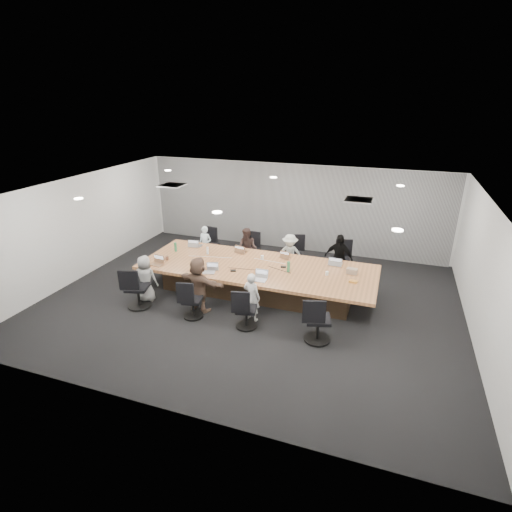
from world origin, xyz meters
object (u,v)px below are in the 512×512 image
(chair_2, at_px, (293,256))
(person_3, at_px, (338,258))
(chair_4, at_px, (138,291))
(laptop_5, at_px, (209,272))
(person_0, at_px, (205,245))
(canvas_bag, at_px, (352,271))
(chair_3, at_px, (340,262))
(person_2, at_px, (290,255))
(conference_table, at_px, (257,278))
(laptop_0, at_px, (197,246))
(chair_5, at_px, (193,303))
(bottle_green_right, at_px, (288,267))
(person_5, at_px, (199,284))
(person_1, at_px, (248,249))
(person_4, at_px, (146,279))
(chair_1, at_px, (252,252))
(snack_packet, at_px, (353,281))
(laptop_6, at_px, (260,280))
(bottle_clear, at_px, (208,251))
(mug_brown, at_px, (167,258))
(laptop_1, at_px, (241,251))
(person_6, at_px, (252,297))
(laptop_4, at_px, (157,265))
(chair_7, at_px, (318,323))
(stapler, at_px, (262,272))
(laptop_2, at_px, (285,257))
(chair_6, at_px, (246,312))
(bottle_green_left, at_px, (176,247))
(laptop_3, at_px, (335,263))
(chair_0, at_px, (210,247))

(chair_2, distance_m, person_3, 1.43)
(chair_4, height_order, laptop_5, chair_4)
(person_0, distance_m, canvas_bag, 4.61)
(chair_3, bearing_deg, person_2, -1.67)
(chair_4, distance_m, person_2, 4.25)
(conference_table, relative_size, laptop_0, 18.69)
(laptop_0, distance_m, person_3, 4.05)
(chair_5, relative_size, bottle_green_right, 2.78)
(chair_3, xyz_separation_m, person_5, (-2.85, -3.05, 0.24))
(person_1, height_order, person_4, person_1)
(chair_1, xyz_separation_m, bottle_green_right, (1.61, -1.79, 0.49))
(conference_table, distance_m, snack_packet, 2.46)
(laptop_0, xyz_separation_m, laptop_6, (2.48, -1.60, 0.00))
(chair_2, bearing_deg, bottle_clear, 16.29)
(person_3, distance_m, snack_packet, 1.62)
(laptop_5, relative_size, mug_brown, 3.00)
(chair_4, xyz_separation_m, laptop_1, (1.68, 2.50, 0.31))
(person_1, bearing_deg, laptop_6, -59.99)
(chair_2, xyz_separation_m, chair_5, (-1.49, -3.40, -0.06))
(person_6, bearing_deg, conference_table, -63.18)
(person_6, xyz_separation_m, canvas_bag, (2.01, 1.67, 0.23))
(bottle_green_right, distance_m, mug_brown, 3.26)
(chair_3, xyz_separation_m, laptop_4, (-4.32, -2.50, 0.32))
(laptop_0, bearing_deg, chair_5, 109.18)
(person_5, bearing_deg, person_1, -81.66)
(laptop_6, bearing_deg, laptop_0, 146.36)
(chair_3, xyz_separation_m, person_4, (-4.32, -3.05, 0.16))
(person_3, relative_size, laptop_6, 4.36)
(chair_7, height_order, laptop_6, chair_7)
(canvas_bag, bearing_deg, stapler, -161.58)
(stapler, distance_m, snack_packet, 2.18)
(chair_7, bearing_deg, laptop_6, 135.07)
(chair_5, distance_m, laptop_0, 2.78)
(laptop_2, bearing_deg, person_5, 70.19)
(laptop_4, xyz_separation_m, bottle_green_right, (3.30, 0.71, 0.12))
(canvas_bag, bearing_deg, laptop_6, -150.92)
(person_1, distance_m, laptop_4, 2.73)
(laptop_1, bearing_deg, conference_table, 145.83)
(chair_6, xyz_separation_m, laptop_1, (-1.10, 2.50, 0.38))
(laptop_5, relative_size, snack_packet, 1.56)
(person_0, bearing_deg, laptop_6, -38.91)
(bottle_green_left, bearing_deg, chair_3, 18.73)
(laptop_2, distance_m, person_5, 2.62)
(laptop_3, relative_size, laptop_4, 1.11)
(chair_5, relative_size, canvas_bag, 2.93)
(conference_table, xyz_separation_m, chair_1, (-0.77, 1.70, -0.02))
(chair_2, distance_m, chair_6, 3.40)
(chair_0, height_order, person_4, person_4)
(laptop_3, height_order, laptop_4, same)
(chair_6, xyz_separation_m, bottle_green_left, (-2.83, 1.92, 0.50))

